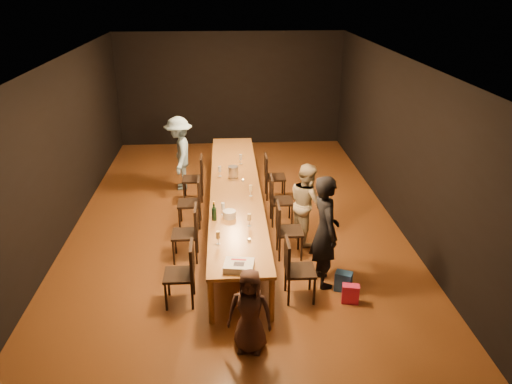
{
  "coord_description": "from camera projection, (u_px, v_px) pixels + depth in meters",
  "views": [
    {
      "loc": [
        -0.16,
        -8.37,
        4.26
      ],
      "look_at": [
        0.32,
        -0.83,
        1.0
      ],
      "focal_mm": 35.0,
      "sensor_mm": 36.0,
      "label": 1
    }
  ],
  "objects": [
    {
      "name": "ice_bucket",
      "position": [
        233.0,
        172.0,
        9.49
      ],
      "size": [
        0.22,
        0.22,
        0.21
      ],
      "primitive_type": "cylinder",
      "rotation": [
        0.0,
        0.0,
        -0.12
      ],
      "color": "#BBBBC0",
      "rests_on": "table"
    },
    {
      "name": "wineglass_0",
      "position": [
        218.0,
        238.0,
        7.09
      ],
      "size": [
        0.06,
        0.06,
        0.21
      ],
      "primitive_type": null,
      "color": "beige",
      "rests_on": "table"
    },
    {
      "name": "chair_left_3",
      "position": [
        193.0,
        178.0,
        10.23
      ],
      "size": [
        0.42,
        0.42,
        0.93
      ],
      "primitive_type": null,
      "rotation": [
        0.0,
        0.0,
        1.57
      ],
      "color": "black",
      "rests_on": "ground"
    },
    {
      "name": "gift_bag_red",
      "position": [
        350.0,
        294.0,
        7.05
      ],
      "size": [
        0.26,
        0.18,
        0.28
      ],
      "primitive_type": "cube",
      "rotation": [
        0.0,
        0.0,
        -0.21
      ],
      "color": "#D92053",
      "rests_on": "ground"
    },
    {
      "name": "chair_right_0",
      "position": [
        300.0,
        270.0,
        7.03
      ],
      "size": [
        0.42,
        0.42,
        0.93
      ],
      "primitive_type": null,
      "rotation": [
        0.0,
        0.0,
        -1.57
      ],
      "color": "black",
      "rests_on": "ground"
    },
    {
      "name": "wineglass_5",
      "position": [
        241.0,
        159.0,
        10.16
      ],
      "size": [
        0.06,
        0.06,
        0.21
      ],
      "primitive_type": null,
      "color": "silver",
      "rests_on": "table"
    },
    {
      "name": "tealight_near",
      "position": [
        249.0,
        240.0,
        7.22
      ],
      "size": [
        0.05,
        0.05,
        0.03
      ],
      "primitive_type": "cylinder",
      "color": "#B2B7B2",
      "rests_on": "table"
    },
    {
      "name": "chair_left_0",
      "position": [
        179.0,
        274.0,
        6.93
      ],
      "size": [
        0.42,
        0.42,
        0.93
      ],
      "primitive_type": null,
      "rotation": [
        0.0,
        0.0,
        1.57
      ],
      "color": "black",
      "rests_on": "ground"
    },
    {
      "name": "man_blue",
      "position": [
        179.0,
        153.0,
        10.66
      ],
      "size": [
        0.67,
        1.07,
        1.59
      ],
      "primitive_type": "imported",
      "rotation": [
        0.0,
        0.0,
        -1.49
      ],
      "color": "#8EBADB",
      "rests_on": "ground"
    },
    {
      "name": "room_shell",
      "position": [
        234.0,
        116.0,
        8.54
      ],
      "size": [
        6.04,
        10.04,
        3.02
      ],
      "color": "black",
      "rests_on": "ground"
    },
    {
      "name": "wineglass_4",
      "position": [
        220.0,
        171.0,
        9.52
      ],
      "size": [
        0.06,
        0.06,
        0.21
      ],
      "primitive_type": null,
      "color": "silver",
      "rests_on": "table"
    },
    {
      "name": "gift_bag_blue",
      "position": [
        343.0,
        281.0,
        7.33
      ],
      "size": [
        0.29,
        0.25,
        0.3
      ],
      "primitive_type": "cube",
      "rotation": [
        0.0,
        0.0,
        -0.43
      ],
      "color": "#285EAF",
      "rests_on": "ground"
    },
    {
      "name": "ground",
      "position": [
        236.0,
        224.0,
        9.37
      ],
      "size": [
        10.0,
        10.0,
        0.0
      ],
      "primitive_type": "plane",
      "color": "#4C2713",
      "rests_on": "ground"
    },
    {
      "name": "chair_left_1",
      "position": [
        185.0,
        233.0,
        8.03
      ],
      "size": [
        0.42,
        0.42,
        0.93
      ],
      "primitive_type": null,
      "rotation": [
        0.0,
        0.0,
        1.57
      ],
      "color": "black",
      "rests_on": "ground"
    },
    {
      "name": "child",
      "position": [
        250.0,
        311.0,
        6.01
      ],
      "size": [
        0.6,
        0.46,
        1.11
      ],
      "primitive_type": "imported",
      "rotation": [
        0.0,
        0.0,
        -0.2
      ],
      "color": "#462D27",
      "rests_on": "ground"
    },
    {
      "name": "tealight_far",
      "position": [
        240.0,
        157.0,
        10.57
      ],
      "size": [
        0.05,
        0.05,
        0.03
      ],
      "primitive_type": "cylinder",
      "color": "#B2B7B2",
      "rests_on": "table"
    },
    {
      "name": "wineglass_3",
      "position": [
        251.0,
        191.0,
        8.66
      ],
      "size": [
        0.06,
        0.06,
        0.21
      ],
      "primitive_type": null,
      "color": "beige",
      "rests_on": "table"
    },
    {
      "name": "birthday_cake",
      "position": [
        239.0,
        266.0,
        6.51
      ],
      "size": [
        0.43,
        0.37,
        0.09
      ],
      "rotation": [
        0.0,
        0.0,
        -0.15
      ],
      "color": "white",
      "rests_on": "table"
    },
    {
      "name": "chair_left_2",
      "position": [
        189.0,
        203.0,
        9.13
      ],
      "size": [
        0.42,
        0.42,
        0.93
      ],
      "primitive_type": null,
      "rotation": [
        0.0,
        0.0,
        1.57
      ],
      "color": "black",
      "rests_on": "ground"
    },
    {
      "name": "tealight_mid",
      "position": [
        243.0,
        180.0,
        9.34
      ],
      "size": [
        0.05,
        0.05,
        0.03
      ],
      "primitive_type": "cylinder",
      "color": "#B2B7B2",
      "rests_on": "table"
    },
    {
      "name": "chair_right_1",
      "position": [
        290.0,
        230.0,
        8.13
      ],
      "size": [
        0.42,
        0.42,
        0.93
      ],
      "primitive_type": null,
      "rotation": [
        0.0,
        0.0,
        -1.57
      ],
      "color": "black",
      "rests_on": "ground"
    },
    {
      "name": "table",
      "position": [
        235.0,
        190.0,
        9.09
      ],
      "size": [
        0.9,
        6.0,
        0.75
      ],
      "color": "olive",
      "rests_on": "ground"
    },
    {
      "name": "woman_birthday",
      "position": [
        325.0,
        231.0,
        7.25
      ],
      "size": [
        0.49,
        0.68,
        1.73
      ],
      "primitive_type": "imported",
      "rotation": [
        0.0,
        0.0,
        1.7
      ],
      "color": "black",
      "rests_on": "ground"
    },
    {
      "name": "woman_tan",
      "position": [
        307.0,
        203.0,
        8.53
      ],
      "size": [
        0.7,
        0.81,
        1.42
      ],
      "primitive_type": "imported",
      "rotation": [
        0.0,
        0.0,
        1.85
      ],
      "color": "#C4B693",
      "rests_on": "ground"
    },
    {
      "name": "chair_right_3",
      "position": [
        275.0,
        176.0,
        10.33
      ],
      "size": [
        0.42,
        0.42,
        0.93
      ],
      "primitive_type": null,
      "rotation": [
        0.0,
        0.0,
        -1.57
      ],
      "color": "black",
      "rests_on": "ground"
    },
    {
      "name": "champagne_bottle",
      "position": [
        214.0,
        211.0,
        7.78
      ],
      "size": [
        0.08,
        0.08,
        0.32
      ],
      "primitive_type": null,
      "rotation": [
        0.0,
        0.0,
        -0.02
      ],
      "color": "black",
      "rests_on": "table"
    },
    {
      "name": "plate_stack",
      "position": [
        229.0,
        214.0,
        7.9
      ],
      "size": [
        0.22,
        0.22,
        0.12
      ],
      "primitive_type": "cylinder",
      "rotation": [
        0.0,
        0.0,
        0.08
      ],
      "color": "silver",
      "rests_on": "table"
    },
    {
      "name": "wineglass_1",
      "position": [
        249.0,
        220.0,
        7.61
      ],
      "size": [
        0.06,
        0.06,
        0.21
      ],
      "primitive_type": null,
      "color": "beige",
      "rests_on": "table"
    },
    {
      "name": "wineglass_2",
      "position": [
        223.0,
        209.0,
        7.98
      ],
      "size": [
        0.06,
        0.06,
        0.21
      ],
      "primitive_type": null,
      "color": "silver",
      "rests_on": "table"
    },
    {
      "name": "chair_right_2",
      "position": [
        281.0,
        200.0,
        9.23
      ],
      "size": [
        0.42,
        0.42,
        0.93
      ],
      "primitive_type": null,
      "rotation": [
        0.0,
        0.0,
        -1.57
      ],
      "color": "black",
      "rests_on": "ground"
    }
  ]
}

